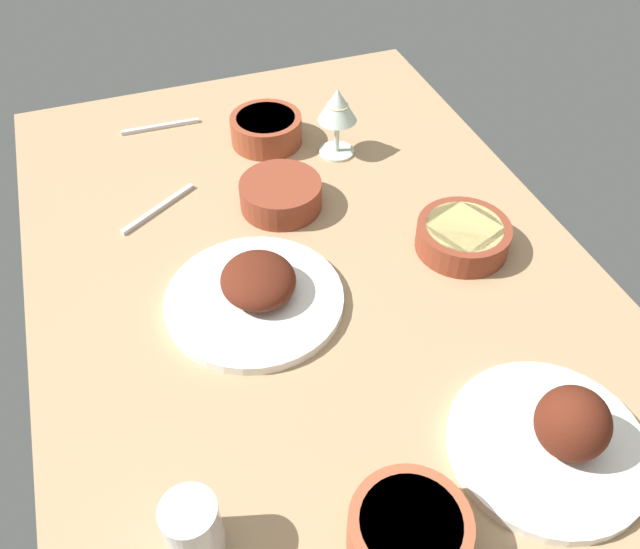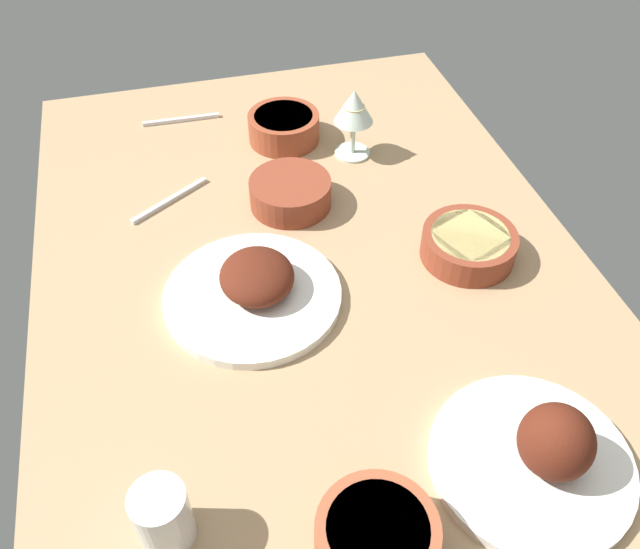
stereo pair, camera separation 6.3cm
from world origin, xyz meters
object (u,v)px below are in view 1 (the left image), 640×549
water_tumbler (193,528)px  bowl_potatoes (409,533)px  bowl_soup (266,128)px  spoon_loose (160,127)px  plate_far_side (558,436)px  wine_glass (337,109)px  fork_loose (158,209)px  bowl_pasta (463,236)px  bowl_onions (280,194)px  plate_near_viewer (256,291)px

water_tumbler → bowl_potatoes: bearing=-109.8°
bowl_soup → spoon_loose: bowl_soup is taller
plate_far_side → wine_glass: bearing=2.2°
plate_far_side → fork_loose: (65.26, 39.33, -2.72)cm
water_tumbler → bowl_pasta: bearing=-56.5°
bowl_potatoes → fork_loose: bearing=13.1°
bowl_potatoes → spoon_loose: bearing=6.6°
bowl_potatoes → wine_glass: (76.50, -20.33, 6.47)cm
bowl_onions → plate_near_viewer: bearing=153.6°
spoon_loose → bowl_onions: bearing=117.4°
plate_far_side → bowl_soup: plate_far_side is taller
wine_glass → fork_loose: 38.37cm
plate_far_side → plate_near_viewer: plate_far_side is taller
water_tumbler → fork_loose: bearing=-5.8°
water_tumbler → fork_loose: size_ratio=0.53×
plate_near_viewer → spoon_loose: bearing=5.8°
bowl_pasta → bowl_onions: (20.97, 25.54, 0.19)cm
plate_near_viewer → bowl_soup: 44.27cm
wine_glass → water_tumbler: 80.91cm
plate_far_side → spoon_loose: plate_far_side is taller
fork_loose → spoon_loose: same height
bowl_potatoes → water_tumbler: 24.03cm
bowl_soup → spoon_loose: (12.29, 19.63, -2.69)cm
bowl_potatoes → wine_glass: bearing=-14.9°
plate_far_side → bowl_onions: plate_far_side is taller
plate_near_viewer → wine_glass: (33.58, -26.09, 7.79)cm
fork_loose → plate_near_viewer: bearing=-102.1°
plate_near_viewer → bowl_onions: bearing=-26.4°
bowl_soup → plate_far_side: bearing=-169.6°
bowl_soup → spoon_loose: size_ratio=0.89×
bowl_pasta → bowl_onions: size_ratio=1.06×
bowl_pasta → bowl_potatoes: bowl_potatoes is taller
bowl_pasta → bowl_potatoes: 52.70cm
plate_near_viewer → spoon_loose: plate_near_viewer is taller
water_tumbler → fork_loose: (62.21, -6.27, -4.12)cm
wine_glass → bowl_pasta: bearing=-163.4°
bowl_potatoes → water_tumbler: bearing=70.2°
plate_near_viewer → bowl_pasta: plate_near_viewer is taller
water_tumbler → spoon_loose: bearing=-7.2°
plate_far_side → bowl_onions: 61.75cm
bowl_pasta → water_tumbler: 63.44cm
plate_far_side → plate_near_viewer: bearing=37.2°
bowl_onions → spoon_loose: bowl_onions is taller
wine_glass → plate_near_viewer: bearing=142.2°
plate_near_viewer → spoon_loose: 54.55cm
plate_far_side → bowl_soup: 81.13cm
wine_glass → plate_far_side: bearing=-177.8°
bowl_pasta → water_tumbler: size_ratio=1.73×
fork_loose → spoon_loose: (26.82, -5.04, 0.00)cm
water_tumbler → wine_glass: bearing=-32.1°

